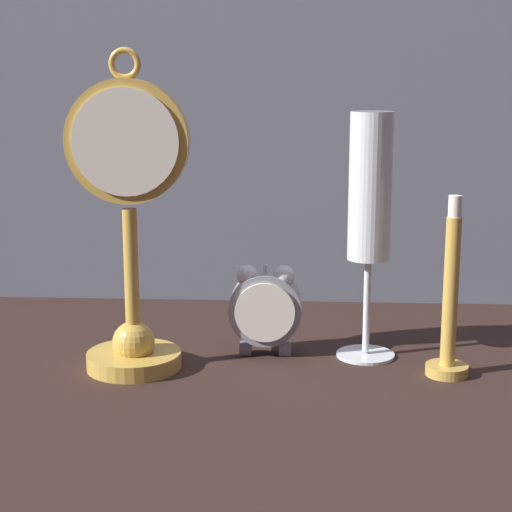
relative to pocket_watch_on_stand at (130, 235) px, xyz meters
name	(u,v)px	position (x,y,z in m)	size (l,w,h in m)	color
ground_plane	(251,395)	(0.12, -0.06, -0.13)	(4.00, 4.00, 0.00)	black
fabric_backdrop_drape	(268,43)	(0.12, 0.26, 0.18)	(1.26, 0.01, 0.63)	slate
pocket_watch_on_stand	(130,235)	(0.00, 0.00, 0.00)	(0.12, 0.09, 0.31)	gold
alarm_clock_twin_bell	(265,306)	(0.13, 0.05, -0.08)	(0.07, 0.03, 0.09)	gray
champagne_flute	(370,205)	(0.23, 0.05, 0.02)	(0.06, 0.06, 0.25)	silver
brass_candlestick	(450,314)	(0.30, 0.00, -0.07)	(0.04, 0.04, 0.17)	gold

